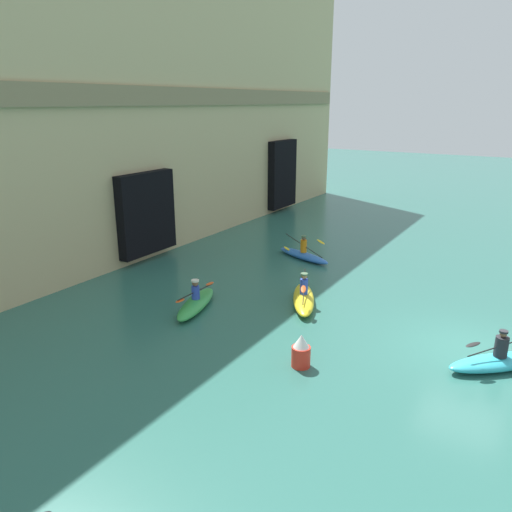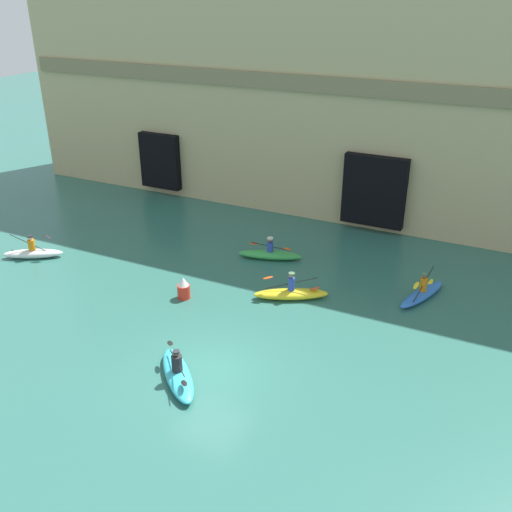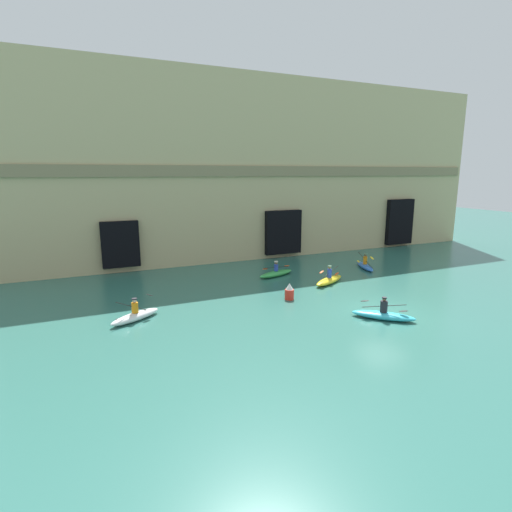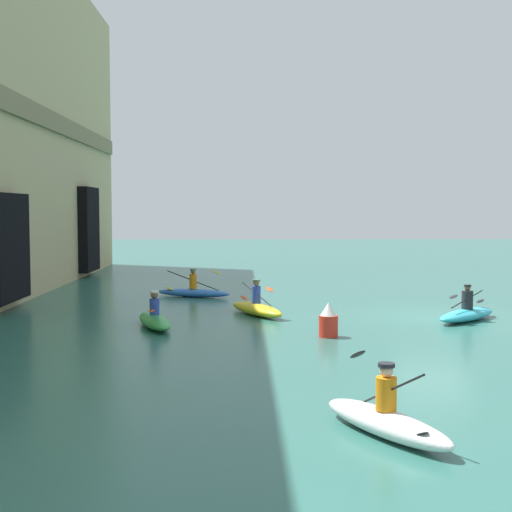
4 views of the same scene
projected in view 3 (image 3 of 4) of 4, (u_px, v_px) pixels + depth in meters
ground_plane at (382, 312)px, 21.26m from camera, size 120.00×120.00×0.00m
cliff_bluff at (260, 170)px, 35.79m from camera, size 43.61×6.48×15.03m
kayak_white at (135, 316)px, 19.93m from camera, size 2.78×1.98×1.26m
kayak_cyan at (383, 315)px, 20.12m from camera, size 2.77×2.78×1.16m
kayak_green at (276, 273)px, 28.46m from camera, size 3.15×1.64×1.10m
kayak_blue at (365, 266)px, 30.82m from camera, size 1.68×3.19×1.14m
kayak_yellow at (329, 280)px, 26.63m from camera, size 3.13×2.12×1.20m
marker_buoy at (289, 292)px, 23.23m from camera, size 0.54×0.54×0.97m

